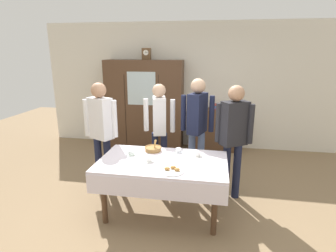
% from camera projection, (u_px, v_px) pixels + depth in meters
% --- Properties ---
extents(ground_plane, '(12.00, 12.00, 0.00)m').
position_uv_depth(ground_plane, '(166.00, 204.00, 3.89)').
color(ground_plane, '#846B4C').
rests_on(ground_plane, ground).
extents(back_wall, '(6.40, 0.10, 2.70)m').
position_uv_depth(back_wall, '(187.00, 86.00, 6.05)').
color(back_wall, silver).
rests_on(back_wall, ground).
extents(dining_table, '(1.63, 0.98, 0.75)m').
position_uv_depth(dining_table, '(162.00, 169.00, 3.49)').
color(dining_table, '#4C3321').
rests_on(dining_table, ground).
extents(wall_cabinet, '(1.67, 0.46, 1.92)m').
position_uv_depth(wall_cabinet, '(145.00, 105.00, 6.02)').
color(wall_cabinet, '#4C3321').
rests_on(wall_cabinet, ground).
extents(mantel_clock, '(0.18, 0.11, 0.24)m').
position_uv_depth(mantel_clock, '(146.00, 54.00, 5.72)').
color(mantel_clock, brown).
rests_on(mantel_clock, wall_cabinet).
extents(bookshelf_low, '(1.09, 0.35, 0.90)m').
position_uv_depth(bookshelf_low, '(214.00, 130.00, 5.95)').
color(bookshelf_low, '#4C3321').
rests_on(bookshelf_low, ground).
extents(book_stack, '(0.17, 0.21, 0.12)m').
position_uv_depth(book_stack, '(215.00, 107.00, 5.81)').
color(book_stack, '#99332D').
rests_on(book_stack, bookshelf_low).
extents(tea_cup_near_right, '(0.13, 0.13, 0.06)m').
position_uv_depth(tea_cup_near_right, '(178.00, 151.00, 3.77)').
color(tea_cup_near_right, white).
rests_on(tea_cup_near_right, dining_table).
extents(tea_cup_front_edge, '(0.13, 0.13, 0.06)m').
position_uv_depth(tea_cup_front_edge, '(131.00, 153.00, 3.68)').
color(tea_cup_front_edge, silver).
rests_on(tea_cup_front_edge, dining_table).
extents(tea_cup_far_right, '(0.13, 0.13, 0.06)m').
position_uv_depth(tea_cup_far_right, '(149.00, 160.00, 3.45)').
color(tea_cup_far_right, white).
rests_on(tea_cup_far_right, dining_table).
extents(tea_cup_near_left, '(0.13, 0.13, 0.06)m').
position_uv_depth(tea_cup_near_left, '(197.00, 154.00, 3.64)').
color(tea_cup_near_left, white).
rests_on(tea_cup_near_left, dining_table).
extents(bread_basket, '(0.24, 0.24, 0.16)m').
position_uv_depth(bread_basket, '(153.00, 148.00, 3.83)').
color(bread_basket, '#9E7542').
rests_on(bread_basket, dining_table).
extents(pastry_plate, '(0.28, 0.28, 0.05)m').
position_uv_depth(pastry_plate, '(172.00, 170.00, 3.18)').
color(pastry_plate, white).
rests_on(pastry_plate, dining_table).
extents(spoon_mid_left, '(0.12, 0.02, 0.01)m').
position_uv_depth(spoon_mid_left, '(210.00, 171.00, 3.19)').
color(spoon_mid_left, silver).
rests_on(spoon_mid_left, dining_table).
extents(spoon_near_left, '(0.12, 0.02, 0.01)m').
position_uv_depth(spoon_near_left, '(135.00, 165.00, 3.34)').
color(spoon_near_left, silver).
rests_on(spoon_near_left, dining_table).
extents(spoon_far_left, '(0.12, 0.02, 0.01)m').
position_uv_depth(spoon_far_left, '(107.00, 168.00, 3.28)').
color(spoon_far_left, silver).
rests_on(spoon_far_left, dining_table).
extents(person_near_right_end, '(0.52, 0.40, 1.60)m').
position_uv_depth(person_near_right_end, '(159.00, 122.00, 4.47)').
color(person_near_right_end, '#191E38').
rests_on(person_near_right_end, ground).
extents(person_behind_table_right, '(0.52, 0.36, 1.66)m').
position_uv_depth(person_behind_table_right, '(234.00, 132.00, 3.83)').
color(person_behind_table_right, '#191E38').
rests_on(person_behind_table_right, ground).
extents(person_by_cabinet, '(0.52, 0.34, 1.66)m').
position_uv_depth(person_by_cabinet, '(101.00, 126.00, 4.11)').
color(person_by_cabinet, '#191E38').
rests_on(person_by_cabinet, ground).
extents(person_beside_shelf, '(0.52, 0.41, 1.70)m').
position_uv_depth(person_beside_shelf, '(197.00, 121.00, 4.31)').
color(person_beside_shelf, slate).
rests_on(person_beside_shelf, ground).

